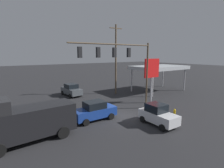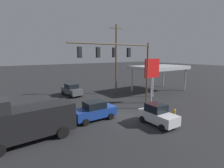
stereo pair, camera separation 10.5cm
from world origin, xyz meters
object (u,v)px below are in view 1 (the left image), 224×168
object	(u,v)px
utility_pole	(116,58)
sedan_waiting	(71,90)
sedan_far	(95,111)
fire_hydrant	(175,113)
hatchback_crossing	(158,115)
traffic_signal_assembly	(122,59)
price_sign	(152,70)
delivery_truck	(26,121)

from	to	relation	value
utility_pole	sedan_waiting	world-z (taller)	utility_pole
sedan_far	fire_hydrant	distance (m)	8.55
utility_pole	sedan_far	bearing A→B (deg)	43.73
hatchback_crossing	fire_hydrant	size ratio (longest dim) A/B	4.35
traffic_signal_assembly	sedan_waiting	world-z (taller)	traffic_signal_assembly
utility_pole	sedan_waiting	bearing A→B (deg)	-23.37
price_sign	traffic_signal_assembly	bearing A→B (deg)	12.21
traffic_signal_assembly	sedan_waiting	size ratio (longest dim) A/B	2.21
sedan_far	traffic_signal_assembly	bearing A→B (deg)	176.12
fire_hydrant	hatchback_crossing	bearing A→B (deg)	5.44
traffic_signal_assembly	hatchback_crossing	bearing A→B (deg)	104.85
delivery_truck	sedan_far	bearing A→B (deg)	-173.34
hatchback_crossing	delivery_truck	distance (m)	11.42
utility_pole	sedan_waiting	size ratio (longest dim) A/B	2.52
utility_pole	traffic_signal_assembly	bearing A→B (deg)	57.31
traffic_signal_assembly	sedan_far	bearing A→B (deg)	-4.18
utility_pole	delivery_truck	world-z (taller)	utility_pole
delivery_truck	sedan_far	distance (m)	6.60
sedan_far	fire_hydrant	bearing A→B (deg)	150.84
traffic_signal_assembly	sedan_far	size ratio (longest dim) A/B	2.26
sedan_far	delivery_truck	bearing A→B (deg)	9.54
price_sign	delivery_truck	xyz separation A→B (m)	(15.93, 2.16, -2.79)
utility_pole	price_sign	world-z (taller)	utility_pole
utility_pole	fire_hydrant	bearing A→B (deg)	83.64
price_sign	sedan_far	world-z (taller)	price_sign
traffic_signal_assembly	utility_pole	bearing A→B (deg)	-122.69
sedan_waiting	fire_hydrant	bearing A→B (deg)	15.27
sedan_waiting	delivery_truck	xyz separation A→B (m)	(8.56, 12.43, 0.74)
utility_pole	fire_hydrant	size ratio (longest dim) A/B	12.89
sedan_waiting	delivery_truck	world-z (taller)	delivery_truck
fire_hydrant	sedan_waiting	bearing A→B (deg)	-71.05
utility_pole	delivery_truck	bearing A→B (deg)	31.84
hatchback_crossing	fire_hydrant	distance (m)	3.10
traffic_signal_assembly	hatchback_crossing	distance (m)	6.78
utility_pole	sedan_far	size ratio (longest dim) A/B	2.57
hatchback_crossing	delivery_truck	xyz separation A→B (m)	(10.86, -3.43, 0.75)
sedan_far	hatchback_crossing	bearing A→B (deg)	134.66
utility_pole	fire_hydrant	world-z (taller)	utility_pole
delivery_truck	price_sign	bearing A→B (deg)	-174.88
sedan_waiting	sedan_far	size ratio (longest dim) A/B	1.02
price_sign	delivery_truck	bearing A→B (deg)	7.71
traffic_signal_assembly	price_sign	world-z (taller)	traffic_signal_assembly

